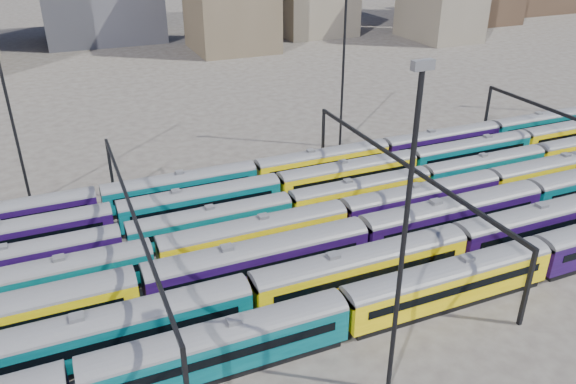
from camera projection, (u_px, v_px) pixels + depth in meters
name	position (u px, v px, depth m)	size (l,w,h in m)	color
ground	(321.00, 239.00, 63.32)	(500.00, 500.00, 0.00)	#3F3935
rake_0	(449.00, 279.00, 51.70)	(109.10, 3.19, 5.39)	black
rake_1	(458.00, 241.00, 57.51)	(135.03, 3.29, 5.56)	black
rake_2	(140.00, 285.00, 50.63)	(137.37, 3.35, 5.65)	black
rake_3	(343.00, 214.00, 63.03)	(126.00, 3.07, 5.18)	black
rake_4	(425.00, 177.00, 72.40)	(113.81, 2.78, 4.66)	black
rake_5	(278.00, 185.00, 70.01)	(118.67, 2.90, 4.87)	black
rake_6	(323.00, 160.00, 77.16)	(138.23, 2.89, 4.86)	black
gantry_1	(134.00, 222.00, 53.29)	(0.35, 40.35, 8.03)	black
gantry_2	(402.00, 170.00, 63.78)	(0.35, 40.35, 8.03)	black
mast_1	(7.00, 97.00, 64.67)	(1.40, 0.50, 25.60)	black
mast_2	(404.00, 235.00, 37.22)	(1.40, 0.50, 25.60)	black
mast_3	(344.00, 58.00, 82.05)	(1.40, 0.50, 25.60)	black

